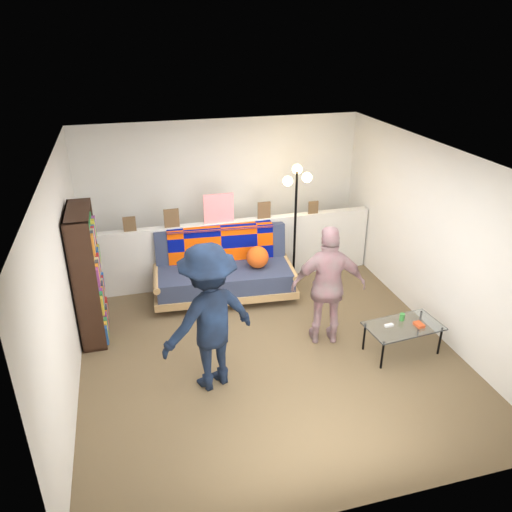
{
  "coord_description": "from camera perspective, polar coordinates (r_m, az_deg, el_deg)",
  "views": [
    {
      "loc": [
        -1.48,
        -5.09,
        3.74
      ],
      "look_at": [
        0.0,
        0.4,
        1.05
      ],
      "focal_mm": 35.0,
      "sensor_mm": 36.0,
      "label": 1
    }
  ],
  "objects": [
    {
      "name": "coffee_table",
      "position": [
        6.4,
        16.54,
        -7.79
      ],
      "size": [
        0.95,
        0.58,
        0.47
      ],
      "color": "black",
      "rests_on": "ground"
    },
    {
      "name": "person_left",
      "position": [
        5.41,
        -5.38,
        -7.05
      ],
      "size": [
        1.26,
        0.99,
        1.71
      ],
      "primitive_type": "imported",
      "rotation": [
        0.0,
        0.0,
        3.51
      ],
      "color": "black",
      "rests_on": "ground"
    },
    {
      "name": "ground",
      "position": [
        6.48,
        0.94,
        -9.9
      ],
      "size": [
        5.0,
        5.0,
        0.0
      ],
      "primitive_type": "plane",
      "color": "brown",
      "rests_on": "ground"
    },
    {
      "name": "bookshelf",
      "position": [
        6.6,
        -18.68,
        -2.52
      ],
      "size": [
        0.29,
        0.86,
        1.72
      ],
      "color": "black",
      "rests_on": "ground"
    },
    {
      "name": "room_shell",
      "position": [
        6.11,
        -0.17,
        5.55
      ],
      "size": [
        4.6,
        5.05,
        2.45
      ],
      "color": "silver",
      "rests_on": "ground"
    },
    {
      "name": "futon_sofa",
      "position": [
        7.37,
        -3.58,
        -1.6
      ],
      "size": [
        2.12,
        1.14,
        0.88
      ],
      "color": "tan",
      "rests_on": "ground"
    },
    {
      "name": "person_right",
      "position": [
        6.2,
        8.28,
        -3.44
      ],
      "size": [
        0.98,
        0.58,
        1.57
      ],
      "primitive_type": "imported",
      "rotation": [
        0.0,
        0.0,
        2.92
      ],
      "color": "pink",
      "rests_on": "ground"
    },
    {
      "name": "half_wall_ledge",
      "position": [
        7.75,
        -2.7,
        0.59
      ],
      "size": [
        4.45,
        0.15,
        1.0
      ],
      "primitive_type": "cube",
      "color": "silver",
      "rests_on": "ground"
    },
    {
      "name": "ledge_decor",
      "position": [
        7.44,
        -4.48,
        5.08
      ],
      "size": [
        2.97,
        0.02,
        0.45
      ],
      "color": "brown",
      "rests_on": "half_wall_ledge"
    },
    {
      "name": "floor_lamp",
      "position": [
        7.52,
        4.62,
        6.29
      ],
      "size": [
        0.39,
        0.34,
        1.83
      ],
      "color": "black",
      "rests_on": "ground"
    }
  ]
}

